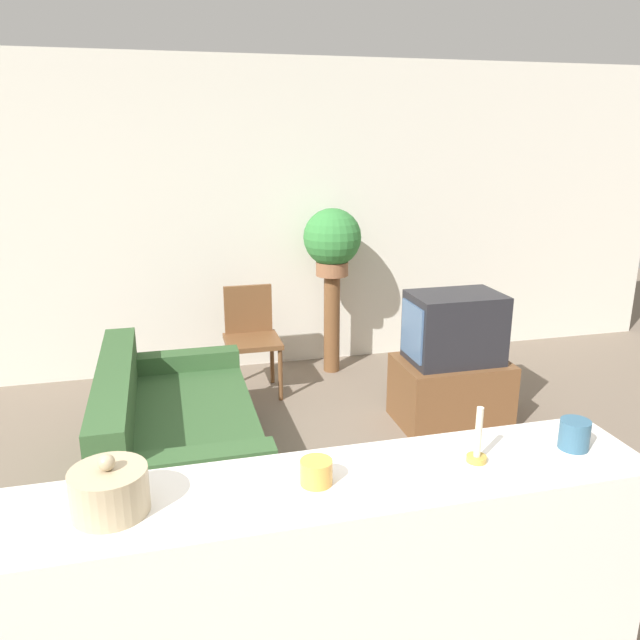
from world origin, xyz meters
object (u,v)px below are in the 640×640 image
at_px(television, 454,328).
at_px(potted_plant, 332,240).
at_px(wooden_chair, 251,333).
at_px(couch, 174,437).
at_px(decorative_bowl, 109,491).

distance_m(television, potted_plant, 1.44).
bearing_deg(television, potted_plant, 114.60).
distance_m(wooden_chair, potted_plant, 1.07).
height_order(wooden_chair, potted_plant, potted_plant).
relative_size(couch, wooden_chair, 1.93).
bearing_deg(wooden_chair, television, -35.93).
bearing_deg(decorative_bowl, television, 44.78).
xyz_separation_m(couch, decorative_bowl, (-0.19, -1.89, 0.80)).
relative_size(couch, decorative_bowl, 7.37).
xyz_separation_m(couch, potted_plant, (1.43, 1.51, 0.93)).
bearing_deg(potted_plant, decorative_bowl, -115.47).
xyz_separation_m(wooden_chair, potted_plant, (0.76, 0.27, 0.70)).
bearing_deg(couch, television, 7.94).
relative_size(couch, television, 2.57).
bearing_deg(wooden_chair, couch, -118.33).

